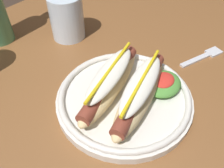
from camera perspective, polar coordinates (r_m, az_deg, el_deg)
name	(u,v)px	position (r m, az deg, el deg)	size (l,w,h in m)	color
dining_table	(74,119)	(0.56, -9.07, -8.30)	(1.41, 0.81, 0.74)	brown
hot_dog_plate	(126,92)	(0.44, 3.45, -1.99)	(0.26, 0.26, 0.08)	silver
fork	(204,56)	(0.60, 21.39, 6.29)	(0.12, 0.06, 0.00)	silver
water_cup	(67,17)	(0.61, -10.86, 15.56)	(0.08, 0.08, 0.11)	silver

